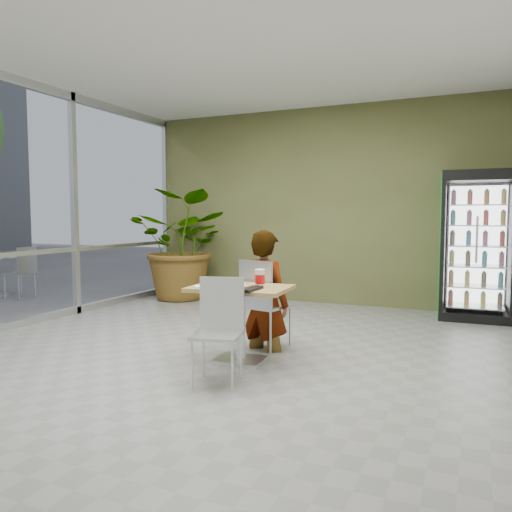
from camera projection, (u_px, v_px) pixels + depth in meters
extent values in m
plane|color=gray|center=(219.00, 356.00, 5.11)|extent=(7.00, 7.00, 0.00)
cube|color=#A48346|center=(240.00, 288.00, 4.85)|extent=(0.98, 0.71, 0.04)
cylinder|color=silver|center=(240.00, 326.00, 4.88)|extent=(0.09, 0.09, 0.71)
cube|color=silver|center=(241.00, 360.00, 4.91)|extent=(0.49, 0.40, 0.04)
cube|color=silver|center=(267.00, 306.00, 5.43)|extent=(0.51, 0.51, 0.03)
cube|color=silver|center=(255.00, 285.00, 5.25)|extent=(0.42, 0.13, 0.51)
cylinder|color=silver|center=(290.00, 326.00, 5.48)|extent=(0.02, 0.02, 0.46)
cylinder|color=silver|center=(263.00, 322.00, 5.71)|extent=(0.02, 0.02, 0.46)
cylinder|color=silver|center=(271.00, 332.00, 5.19)|extent=(0.02, 0.02, 0.46)
cylinder|color=silver|center=(243.00, 327.00, 5.42)|extent=(0.02, 0.02, 0.46)
cube|color=silver|center=(217.00, 335.00, 4.22)|extent=(0.48, 0.48, 0.03)
cube|color=silver|center=(222.00, 304.00, 4.39)|extent=(0.39, 0.13, 0.47)
cylinder|color=silver|center=(192.00, 364.00, 4.10)|extent=(0.02, 0.02, 0.43)
cylinder|color=silver|center=(232.00, 367.00, 4.05)|extent=(0.02, 0.02, 0.43)
cylinder|color=silver|center=(203.00, 353.00, 4.44)|extent=(0.02, 0.02, 0.43)
cylinder|color=silver|center=(241.00, 355.00, 4.38)|extent=(0.02, 0.02, 0.43)
imported|color=black|center=(265.00, 303.00, 5.38)|extent=(0.66, 0.50, 1.59)
cylinder|color=white|center=(239.00, 285.00, 4.87)|extent=(0.21, 0.21, 0.01)
cylinder|color=white|center=(260.00, 279.00, 4.81)|extent=(0.09, 0.09, 0.16)
cylinder|color=red|center=(260.00, 279.00, 4.81)|extent=(0.09, 0.09, 0.09)
cylinder|color=white|center=(260.00, 270.00, 4.80)|extent=(0.10, 0.10, 0.01)
cube|color=white|center=(202.00, 287.00, 4.75)|extent=(0.20, 0.20, 0.02)
cube|color=black|center=(234.00, 288.00, 4.65)|extent=(0.46, 0.34, 0.03)
cube|color=black|center=(477.00, 246.00, 6.88)|extent=(0.94, 0.74, 2.05)
cube|color=#179624|center=(441.00, 245.00, 7.07)|extent=(0.03, 0.70, 2.01)
cube|color=silver|center=(477.00, 246.00, 6.56)|extent=(0.74, 0.03, 1.64)
imported|color=#275E25|center=(184.00, 245.00, 8.58)|extent=(1.80, 1.59, 1.87)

